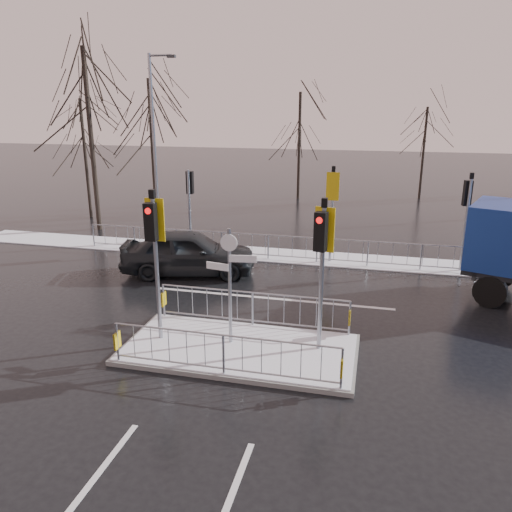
# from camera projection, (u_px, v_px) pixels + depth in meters

# --- Properties ---
(ground) EXTENTS (120.00, 120.00, 0.00)m
(ground) POSITION_uv_depth(u_px,v_px,m) (240.00, 351.00, 12.96)
(ground) COLOR black
(ground) RESTS_ON ground
(snow_verge) EXTENTS (30.00, 2.00, 0.04)m
(snow_verge) POSITION_uv_depth(u_px,v_px,m) (294.00, 256.00, 20.94)
(snow_verge) COLOR white
(snow_verge) RESTS_ON ground
(lane_markings) EXTENTS (8.00, 11.38, 0.01)m
(lane_markings) POSITION_uv_depth(u_px,v_px,m) (236.00, 357.00, 12.65)
(lane_markings) COLOR silver
(lane_markings) RESTS_ON ground
(traffic_island) EXTENTS (6.00, 3.04, 4.15)m
(traffic_island) POSITION_uv_depth(u_px,v_px,m) (239.00, 338.00, 12.85)
(traffic_island) COLOR #61625D
(traffic_island) RESTS_ON ground
(far_kerb_fixtures) EXTENTS (18.00, 0.65, 3.83)m
(far_kerb_fixtures) POSITION_uv_depth(u_px,v_px,m) (300.00, 237.00, 20.11)
(far_kerb_fixtures) COLOR gray
(far_kerb_fixtures) RESTS_ON ground
(car_far_lane) EXTENTS (5.28, 3.08, 1.69)m
(car_far_lane) POSITION_uv_depth(u_px,v_px,m) (188.00, 252.00, 18.66)
(car_far_lane) COLOR black
(car_far_lane) RESTS_ON ground
(tree_near_a) EXTENTS (4.75, 4.75, 8.97)m
(tree_near_a) POSITION_uv_depth(u_px,v_px,m) (88.00, 105.00, 23.76)
(tree_near_a) COLOR black
(tree_near_a) RESTS_ON ground
(tree_near_b) EXTENTS (4.00, 4.00, 7.55)m
(tree_near_b) POSITION_uv_depth(u_px,v_px,m) (151.00, 125.00, 24.87)
(tree_near_b) COLOR black
(tree_near_b) RESTS_ON ground
(tree_near_c) EXTENTS (3.50, 3.50, 6.61)m
(tree_near_c) POSITION_uv_depth(u_px,v_px,m) (83.00, 136.00, 27.01)
(tree_near_c) COLOR black
(tree_near_c) RESTS_ON ground
(tree_far_a) EXTENTS (3.75, 3.75, 7.08)m
(tree_far_a) POSITION_uv_depth(u_px,v_px,m) (300.00, 125.00, 32.43)
(tree_far_a) COLOR black
(tree_far_a) RESTS_ON ground
(tree_far_b) EXTENTS (3.25, 3.25, 6.14)m
(tree_far_b) POSITION_uv_depth(u_px,v_px,m) (425.00, 135.00, 32.67)
(tree_far_b) COLOR black
(tree_far_b) RESTS_ON ground
(street_lamp_left) EXTENTS (1.25, 0.18, 8.20)m
(street_lamp_left) POSITION_uv_depth(u_px,v_px,m) (156.00, 143.00, 21.92)
(street_lamp_left) COLOR gray
(street_lamp_left) RESTS_ON ground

